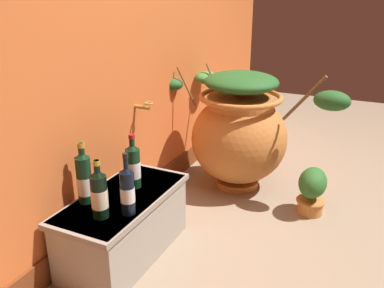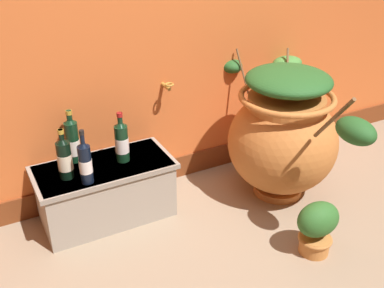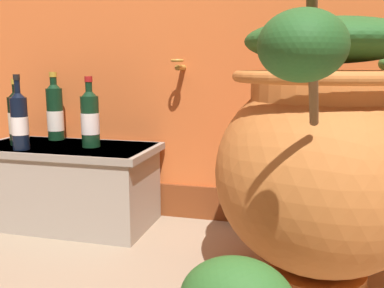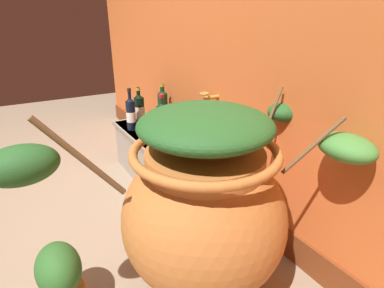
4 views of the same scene
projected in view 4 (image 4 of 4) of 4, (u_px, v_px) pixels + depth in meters
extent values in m
plane|color=gray|center=(46.00, 265.00, 1.57)|extent=(7.00, 7.00, 0.00)
cube|color=brown|center=(223.00, 193.00, 2.05)|extent=(4.40, 0.02, 0.16)
cylinder|color=#B28433|center=(211.00, 98.00, 1.87)|extent=(0.02, 0.10, 0.02)
torus|color=#B28433|center=(204.00, 94.00, 1.83)|extent=(0.06, 0.06, 0.01)
cylinder|color=#C17033|center=(203.00, 279.00, 1.45)|extent=(0.32, 0.32, 0.05)
ellipsoid|color=#C17033|center=(204.00, 218.00, 1.32)|extent=(0.69, 0.69, 0.65)
cylinder|color=#C17033|center=(205.00, 161.00, 1.21)|extent=(0.47, 0.47, 0.08)
torus|color=#C17033|center=(205.00, 151.00, 1.20)|extent=(0.59, 0.59, 0.04)
cylinder|color=brown|center=(82.00, 159.00, 1.01)|extent=(0.05, 0.27, 0.33)
ellipsoid|color=#235623|center=(23.00, 165.00, 0.94)|extent=(0.15, 0.23, 0.13)
cylinder|color=brown|center=(312.00, 146.00, 1.14)|extent=(0.13, 0.17, 0.24)
ellipsoid|color=#428438|center=(347.00, 148.00, 1.12)|extent=(0.22, 0.16, 0.10)
cylinder|color=brown|center=(270.00, 119.00, 1.41)|extent=(0.03, 0.15, 0.28)
ellipsoid|color=#235623|center=(286.00, 112.00, 1.48)|extent=(0.15, 0.19, 0.10)
ellipsoid|color=#235623|center=(205.00, 125.00, 1.16)|extent=(0.52, 0.52, 0.14)
cube|color=#9E9384|center=(156.00, 154.00, 2.38)|extent=(0.76, 0.37, 0.36)
cube|color=gray|center=(155.00, 134.00, 2.31)|extent=(0.81, 0.39, 0.03)
cylinder|color=black|center=(162.00, 122.00, 2.17)|extent=(0.08, 0.08, 0.22)
cone|color=black|center=(162.00, 105.00, 2.12)|extent=(0.08, 0.08, 0.04)
cylinder|color=black|center=(161.00, 101.00, 2.11)|extent=(0.03, 0.03, 0.08)
cylinder|color=maroon|center=(161.00, 96.00, 2.10)|extent=(0.03, 0.03, 0.02)
cylinder|color=silver|center=(162.00, 123.00, 2.17)|extent=(0.08, 0.08, 0.09)
cylinder|color=black|center=(131.00, 116.00, 2.31)|extent=(0.07, 0.07, 0.22)
cone|color=black|center=(130.00, 100.00, 2.26)|extent=(0.07, 0.07, 0.04)
cylinder|color=black|center=(129.00, 95.00, 2.25)|extent=(0.02, 0.02, 0.10)
cylinder|color=black|center=(129.00, 90.00, 2.23)|extent=(0.03, 0.03, 0.02)
cylinder|color=silver|center=(131.00, 117.00, 2.31)|extent=(0.07, 0.07, 0.08)
cylinder|color=black|center=(140.00, 111.00, 2.43)|extent=(0.08, 0.08, 0.22)
cone|color=black|center=(139.00, 96.00, 2.38)|extent=(0.08, 0.08, 0.04)
cylinder|color=black|center=(138.00, 92.00, 2.37)|extent=(0.03, 0.03, 0.08)
cylinder|color=#B7932D|center=(138.00, 89.00, 2.36)|extent=(0.03, 0.03, 0.02)
cylinder|color=beige|center=(140.00, 112.00, 2.43)|extent=(0.08, 0.08, 0.09)
cylinder|color=black|center=(163.00, 109.00, 2.43)|extent=(0.08, 0.08, 0.25)
cone|color=black|center=(162.00, 92.00, 2.37)|extent=(0.08, 0.08, 0.04)
cylinder|color=black|center=(162.00, 88.00, 2.36)|extent=(0.03, 0.03, 0.08)
cylinder|color=#B7932D|center=(162.00, 85.00, 2.35)|extent=(0.04, 0.04, 0.02)
cylinder|color=white|center=(163.00, 113.00, 2.44)|extent=(0.08, 0.08, 0.10)
ellipsoid|color=#2D6628|center=(58.00, 268.00, 1.25)|extent=(0.25, 0.18, 0.19)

